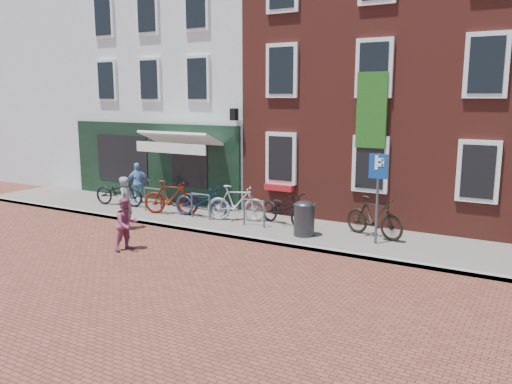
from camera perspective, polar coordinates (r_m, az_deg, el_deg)
The scene contains 16 objects.
ground at distance 15.18m, azimuth -4.15°, elevation -4.85°, with size 80.00×80.00×0.00m, color brown.
sidewalk at distance 15.91m, azimuth 1.89°, elevation -3.93°, with size 24.00×3.00×0.10m, color slate.
building_stucco at distance 23.25m, azimuth -4.81°, elevation 11.67°, with size 8.00×8.00×9.00m, color silver.
building_brick_mid at distance 20.11m, azimuth 12.22°, elevation 13.08°, with size 6.00×8.00×10.00m, color maroon.
filler_left at distance 28.21m, azimuth -17.65°, elevation 11.01°, with size 7.00×8.00×9.00m, color silver.
litter_bin at distance 14.76m, azimuth 5.31°, elevation -2.69°, with size 0.58×0.58×1.07m.
parking_sign at distance 14.04m, azimuth 13.22°, elevation 1.06°, with size 0.50×0.07×2.44m.
woman at distance 16.27m, azimuth -14.02°, elevation -1.18°, with size 0.59×0.39×1.61m, color gray.
boy at distance 14.06m, azimuth -14.02°, elevation -3.44°, with size 0.68×0.53×1.40m, color #94415C.
cafe_person at distance 19.69m, azimuth -12.81°, elevation 0.99°, with size 0.88×0.36×1.49m, color #71A3D8.
bicycle_0 at distance 19.39m, azimuth -14.80°, elevation 0.05°, with size 0.68×1.95×1.03m, color black.
bicycle_1 at distance 17.58m, azimuth -9.30°, elevation -0.60°, with size 0.54×1.90×1.14m, color #621106.
bicycle_2 at distance 17.07m, azimuth -6.05°, elevation -1.05°, with size 0.68×1.95×1.03m, color #0D274D.
bicycle_3 at distance 16.46m, azimuth -2.15°, elevation -1.22°, with size 0.54×1.90×1.14m, color #AAA9AC.
bicycle_4 at distance 15.91m, azimuth 3.10°, elevation -1.85°, with size 0.68×1.95×1.03m, color black.
bicycle_5 at distance 14.92m, azimuth 12.83°, elevation -2.71°, with size 0.54×1.90×1.14m, color black.
Camera 1 is at (8.27, -12.08, 4.01)m, focal length 36.47 mm.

